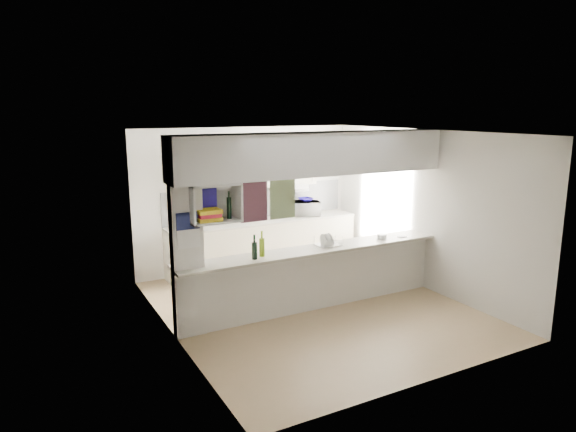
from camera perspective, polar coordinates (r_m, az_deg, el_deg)
floor at (r=7.80m, az=2.83°, el=-10.17°), size 4.80×4.80×0.00m
ceiling at (r=7.24m, az=3.04°, el=9.29°), size 4.80×4.80×0.00m
wall_back at (r=9.50m, az=-4.60°, el=1.99°), size 4.20×0.00×4.20m
wall_left at (r=6.59m, az=-12.88°, el=-2.69°), size 0.00×4.80×4.80m
wall_right at (r=8.67m, az=14.89°, el=0.67°), size 0.00×4.80×4.80m
servery_partition at (r=7.25m, az=1.79°, el=1.82°), size 4.20×0.50×2.60m
cubby_shelf at (r=6.60m, az=-8.44°, el=1.16°), size 0.65×0.35×0.50m
kitchen_run at (r=9.42m, az=-3.02°, el=-1.01°), size 3.60×0.63×2.24m
microwave at (r=9.77m, az=2.10°, el=0.84°), size 0.57×0.47×0.27m
bowl at (r=9.75m, az=1.98°, el=1.83°), size 0.28×0.28×0.07m
dish_rack at (r=7.67m, az=4.47°, el=-2.72°), size 0.36×0.27×0.19m
cup at (r=7.57m, az=4.68°, el=-3.00°), size 0.17×0.17×0.10m
wine_bottles at (r=7.02m, az=-3.31°, el=-3.61°), size 0.23×0.16×0.36m
plastic_tubs at (r=8.18m, az=10.51°, el=-2.25°), size 0.50×0.18×0.08m
utensil_jar at (r=9.35m, az=-3.80°, el=-0.14°), size 0.09×0.09×0.12m
knife_block at (r=9.39m, az=-3.53°, el=0.13°), size 0.10×0.09×0.19m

